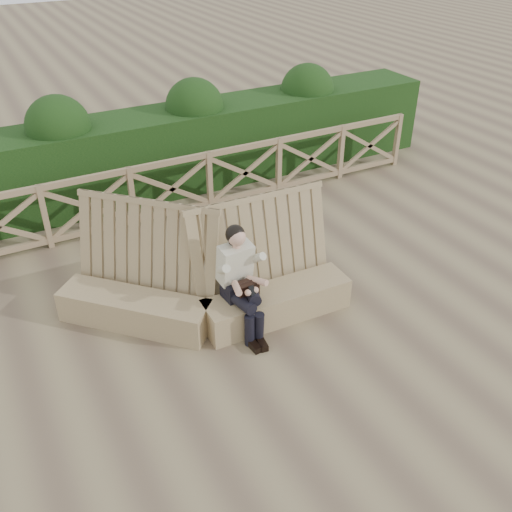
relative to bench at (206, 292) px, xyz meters
name	(u,v)px	position (x,y,z in m)	size (l,w,h in m)	color
ground	(270,327)	(0.64, -0.63, -0.39)	(60.00, 60.00, 0.00)	brown
bench	(206,292)	(0.00, 0.00, 0.00)	(3.65, 2.10, 1.57)	#8E7951
woman	(240,278)	(0.32, -0.41, 0.38)	(0.45, 0.93, 1.47)	black
guardrail	(172,189)	(0.64, 2.87, 0.16)	(10.10, 0.09, 1.10)	#897250
hedge	(148,155)	(0.64, 4.07, 0.36)	(12.00, 1.20, 1.50)	black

